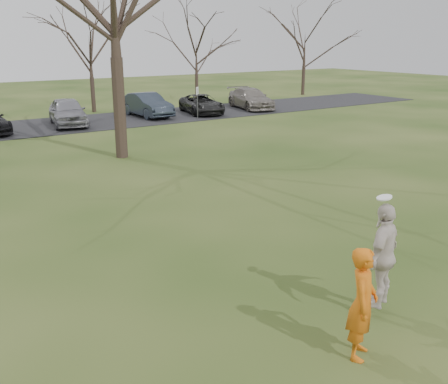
{
  "coord_description": "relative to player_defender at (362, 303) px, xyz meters",
  "views": [
    {
      "loc": [
        -6.33,
        -5.51,
        4.94
      ],
      "look_at": [
        0.0,
        4.0,
        1.5
      ],
      "focal_mm": 40.92,
      "sensor_mm": 36.0,
      "label": 1
    }
  ],
  "objects": [
    {
      "name": "car_7",
      "position": [
        16.6,
        25.37,
        -0.17
      ],
      "size": [
        3.0,
        5.3,
        1.45
      ],
      "primitive_type": "imported",
      "rotation": [
        0.0,
        0.0,
        -0.2
      ],
      "color": "gray",
      "rests_on": "parking_strip"
    },
    {
      "name": "catching_play",
      "position": [
        1.31,
        0.71,
        0.24
      ],
      "size": [
        1.25,
        0.85,
        2.12
      ],
      "color": "beige",
      "rests_on": "ground"
    },
    {
      "name": "parking_strip",
      "position": [
        0.52,
        25.73,
        -0.92
      ],
      "size": [
        62.0,
        6.5,
        0.04
      ],
      "primitive_type": "cube",
      "color": "black",
      "rests_on": "ground"
    },
    {
      "name": "sign_white",
      "position": [
        10.52,
        22.73,
        0.51
      ],
      "size": [
        0.35,
        0.35,
        2.08
      ],
      "color": "#47474C",
      "rests_on": "ground"
    },
    {
      "name": "player_defender",
      "position": [
        0.0,
        0.0,
        0.0
      ],
      "size": [
        0.82,
        0.77,
        1.88
      ],
      "primitive_type": "imported",
      "rotation": [
        0.0,
        0.0,
        0.63
      ],
      "color": "#D16111",
      "rests_on": "ground"
    },
    {
      "name": "car_6",
      "position": [
        12.29,
        25.15,
        -0.26
      ],
      "size": [
        3.04,
        4.91,
        1.27
      ],
      "primitive_type": "imported",
      "rotation": [
        0.0,
        0.0,
        -0.22
      ],
      "color": "black",
      "rests_on": "parking_strip"
    },
    {
      "name": "small_tree_row",
      "position": [
        4.91,
        30.79,
        2.96
      ],
      "size": [
        55.0,
        5.9,
        8.5
      ],
      "color": "#352821",
      "rests_on": "ground"
    },
    {
      "name": "car_4",
      "position": [
        3.17,
        25.27,
        -0.1
      ],
      "size": [
        2.66,
        4.93,
        1.59
      ],
      "primitive_type": "imported",
      "rotation": [
        0.0,
        0.0,
        -0.17
      ],
      "color": "gray",
      "rests_on": "parking_strip"
    },
    {
      "name": "ground",
      "position": [
        0.52,
        0.73,
        -0.94
      ],
      "size": [
        120.0,
        120.0,
        0.0
      ],
      "primitive_type": "plane",
      "color": "#1E380F",
      "rests_on": "ground"
    },
    {
      "name": "car_5",
      "position": [
        8.59,
        25.9,
        -0.14
      ],
      "size": [
        1.79,
        4.67,
        1.52
      ],
      "primitive_type": "imported",
      "rotation": [
        0.0,
        0.0,
        0.04
      ],
      "color": "#28313D",
      "rests_on": "parking_strip"
    }
  ]
}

